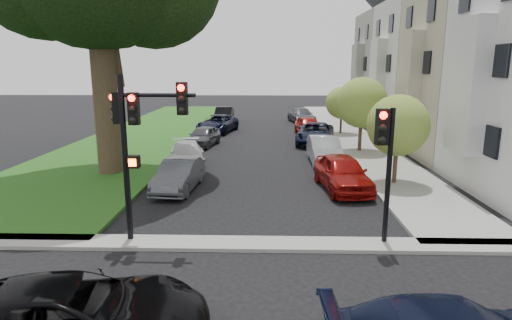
{
  "coord_description": "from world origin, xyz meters",
  "views": [
    {
      "loc": [
        0.41,
        -10.05,
        5.32
      ],
      "look_at": [
        0.0,
        5.0,
        2.0
      ],
      "focal_mm": 30.0,
      "sensor_mm": 36.0,
      "label": 1
    }
  ],
  "objects_px": {
    "small_tree_a": "(398,125)",
    "car_parked_2": "(315,133)",
    "traffic_signal_main": "(137,129)",
    "car_parked_3": "(308,126)",
    "car_parked_4": "(301,115)",
    "small_tree_c": "(342,103)",
    "traffic_signal_secondary": "(385,151)",
    "car_parked_5": "(179,175)",
    "car_parked_7": "(203,136)",
    "car_parked_6": "(187,155)",
    "car_parked_8": "(218,124)",
    "car_parked_1": "(324,150)",
    "car_parked_0": "(342,173)",
    "small_tree_b": "(362,103)",
    "car_parked_9": "(224,115)",
    "car_cross_near": "(69,318)"
  },
  "relations": [
    {
      "from": "small_tree_a",
      "to": "car_parked_2",
      "type": "bearing_deg",
      "value": 103.15
    },
    {
      "from": "traffic_signal_main",
      "to": "car_parked_3",
      "type": "height_order",
      "value": "traffic_signal_main"
    },
    {
      "from": "traffic_signal_main",
      "to": "car_parked_4",
      "type": "bearing_deg",
      "value": 76.2
    },
    {
      "from": "small_tree_c",
      "to": "traffic_signal_secondary",
      "type": "distance_m",
      "value": 21.61
    },
    {
      "from": "car_parked_5",
      "to": "car_parked_7",
      "type": "bearing_deg",
      "value": 97.42
    },
    {
      "from": "car_parked_6",
      "to": "car_parked_8",
      "type": "bearing_deg",
      "value": 77.15
    },
    {
      "from": "car_parked_1",
      "to": "traffic_signal_secondary",
      "type": "bearing_deg",
      "value": -89.48
    },
    {
      "from": "small_tree_c",
      "to": "car_parked_8",
      "type": "xyz_separation_m",
      "value": [
        -9.87,
        0.86,
        -1.79
      ]
    },
    {
      "from": "car_parked_1",
      "to": "car_parked_5",
      "type": "bearing_deg",
      "value": -142.63
    },
    {
      "from": "small_tree_a",
      "to": "car_parked_0",
      "type": "xyz_separation_m",
      "value": [
        -2.51,
        -0.83,
        -1.97
      ]
    },
    {
      "from": "car_parked_8",
      "to": "car_parked_7",
      "type": "bearing_deg",
      "value": -80.64
    },
    {
      "from": "car_parked_1",
      "to": "car_parked_4",
      "type": "height_order",
      "value": "car_parked_1"
    },
    {
      "from": "small_tree_b",
      "to": "car_parked_1",
      "type": "xyz_separation_m",
      "value": [
        -2.62,
        -3.16,
        -2.37
      ]
    },
    {
      "from": "car_parked_7",
      "to": "car_parked_6",
      "type": "bearing_deg",
      "value": -79.47
    },
    {
      "from": "traffic_signal_secondary",
      "to": "car_parked_3",
      "type": "bearing_deg",
      "value": 90.62
    },
    {
      "from": "small_tree_c",
      "to": "traffic_signal_secondary",
      "type": "relative_size",
      "value": 0.91
    },
    {
      "from": "car_parked_9",
      "to": "traffic_signal_secondary",
      "type": "bearing_deg",
      "value": -74.7
    },
    {
      "from": "small_tree_c",
      "to": "car_parked_1",
      "type": "distance_m",
      "value": 10.79
    },
    {
      "from": "small_tree_a",
      "to": "small_tree_b",
      "type": "bearing_deg",
      "value": 90.0
    },
    {
      "from": "small_tree_a",
      "to": "car_parked_7",
      "type": "bearing_deg",
      "value": 137.11
    },
    {
      "from": "car_parked_0",
      "to": "car_parked_6",
      "type": "relative_size",
      "value": 1.03
    },
    {
      "from": "small_tree_a",
      "to": "car_cross_near",
      "type": "relative_size",
      "value": 0.79
    },
    {
      "from": "car_parked_1",
      "to": "small_tree_b",
      "type": "bearing_deg",
      "value": 49.53
    },
    {
      "from": "small_tree_c",
      "to": "car_parked_5",
      "type": "distance_m",
      "value": 18.61
    },
    {
      "from": "car_parked_4",
      "to": "car_parked_1",
      "type": "bearing_deg",
      "value": -100.78
    },
    {
      "from": "car_parked_1",
      "to": "car_parked_4",
      "type": "relative_size",
      "value": 0.94
    },
    {
      "from": "car_parked_6",
      "to": "car_parked_9",
      "type": "bearing_deg",
      "value": 77.84
    },
    {
      "from": "car_cross_near",
      "to": "car_parked_9",
      "type": "height_order",
      "value": "car_parked_9"
    },
    {
      "from": "car_parked_8",
      "to": "car_parked_6",
      "type": "bearing_deg",
      "value": -79.35
    },
    {
      "from": "car_parked_1",
      "to": "car_parked_8",
      "type": "height_order",
      "value": "car_parked_1"
    },
    {
      "from": "car_parked_0",
      "to": "car_parked_1",
      "type": "xyz_separation_m",
      "value": [
        -0.12,
        5.24,
        -0.03
      ]
    },
    {
      "from": "car_parked_7",
      "to": "traffic_signal_secondary",
      "type": "bearing_deg",
      "value": -53.92
    },
    {
      "from": "car_cross_near",
      "to": "car_parked_0",
      "type": "height_order",
      "value": "car_parked_0"
    },
    {
      "from": "traffic_signal_main",
      "to": "car_parked_2",
      "type": "distance_m",
      "value": 18.84
    },
    {
      "from": "car_parked_3",
      "to": "traffic_signal_main",
      "type": "bearing_deg",
      "value": -114.24
    },
    {
      "from": "car_parked_2",
      "to": "car_parked_3",
      "type": "bearing_deg",
      "value": 101.84
    },
    {
      "from": "small_tree_b",
      "to": "traffic_signal_main",
      "type": "relative_size",
      "value": 0.92
    },
    {
      "from": "car_parked_3",
      "to": "car_parked_9",
      "type": "relative_size",
      "value": 0.97
    },
    {
      "from": "small_tree_b",
      "to": "car_parked_2",
      "type": "xyz_separation_m",
      "value": [
        -2.45,
        2.92,
        -2.38
      ]
    },
    {
      "from": "car_parked_6",
      "to": "car_parked_7",
      "type": "xyz_separation_m",
      "value": [
        -0.01,
        5.93,
        0.04
      ]
    },
    {
      "from": "traffic_signal_main",
      "to": "car_parked_4",
      "type": "distance_m",
      "value": 29.69
    },
    {
      "from": "small_tree_c",
      "to": "car_parked_7",
      "type": "bearing_deg",
      "value": -152.41
    },
    {
      "from": "small_tree_b",
      "to": "car_parked_5",
      "type": "relative_size",
      "value": 1.14
    },
    {
      "from": "car_parked_2",
      "to": "car_parked_7",
      "type": "height_order",
      "value": "car_parked_2"
    },
    {
      "from": "car_cross_near",
      "to": "small_tree_c",
      "type": "bearing_deg",
      "value": -29.09
    },
    {
      "from": "small_tree_b",
      "to": "car_parked_5",
      "type": "bearing_deg",
      "value": -138.04
    },
    {
      "from": "traffic_signal_secondary",
      "to": "small_tree_c",
      "type": "bearing_deg",
      "value": 83.7
    },
    {
      "from": "traffic_signal_secondary",
      "to": "car_parked_7",
      "type": "height_order",
      "value": "traffic_signal_secondary"
    },
    {
      "from": "small_tree_b",
      "to": "car_parked_7",
      "type": "bearing_deg",
      "value": 169.64
    },
    {
      "from": "small_tree_c",
      "to": "car_parked_4",
      "type": "bearing_deg",
      "value": 109.34
    }
  ]
}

